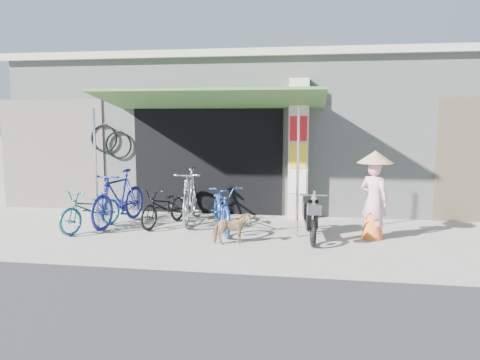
% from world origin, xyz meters
% --- Properties ---
extents(ground, '(80.00, 80.00, 0.00)m').
position_xyz_m(ground, '(0.00, 0.00, 0.00)').
color(ground, '#9D978E').
rests_on(ground, ground).
extents(bicycle_shop, '(12.30, 5.30, 3.66)m').
position_xyz_m(bicycle_shop, '(-0.00, 5.09, 1.83)').
color(bicycle_shop, gray).
rests_on(bicycle_shop, ground).
extents(shop_pillar, '(0.42, 0.44, 3.00)m').
position_xyz_m(shop_pillar, '(0.85, 2.45, 1.50)').
color(shop_pillar, beige).
rests_on(shop_pillar, ground).
extents(awning, '(4.60, 1.88, 2.72)m').
position_xyz_m(awning, '(-0.90, 1.63, 2.51)').
color(awning, '#39622C').
rests_on(awning, ground).
extents(neighbour_left, '(2.60, 0.06, 2.60)m').
position_xyz_m(neighbour_left, '(-5.00, 2.59, 1.30)').
color(neighbour_left, '#6B665B').
rests_on(neighbour_left, ground).
extents(bike_teal, '(1.02, 1.66, 0.82)m').
position_xyz_m(bike_teal, '(-3.08, 0.65, 0.41)').
color(bike_teal, '#165E63').
rests_on(bike_teal, ground).
extents(bike_blue, '(0.84, 1.93, 1.12)m').
position_xyz_m(bike_blue, '(-2.72, 1.14, 0.56)').
color(bike_blue, navy).
rests_on(bike_blue, ground).
extents(bike_black, '(0.94, 1.60, 0.79)m').
position_xyz_m(bike_black, '(-1.80, 1.24, 0.40)').
color(bike_black, black).
rests_on(bike_black, ground).
extents(bike_silver, '(0.76, 1.93, 1.13)m').
position_xyz_m(bike_silver, '(-1.36, 1.62, 0.56)').
color(bike_silver, '#A9A9AE').
rests_on(bike_silver, ground).
extents(bike_navy, '(1.18, 1.86, 0.92)m').
position_xyz_m(bike_navy, '(-0.55, 0.99, 0.46)').
color(bike_navy, '#1F4591').
rests_on(bike_navy, ground).
extents(street_dog, '(0.72, 0.54, 0.55)m').
position_xyz_m(street_dog, '(-0.20, 0.06, 0.28)').
color(street_dog, tan).
rests_on(street_dog, ground).
extents(moped, '(0.45, 1.59, 0.90)m').
position_xyz_m(moped, '(1.14, 0.70, 0.41)').
color(moped, black).
rests_on(moped, ground).
extents(nun, '(0.64, 0.64, 1.60)m').
position_xyz_m(nun, '(2.27, 0.84, 0.80)').
color(nun, pink).
rests_on(nun, ground).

